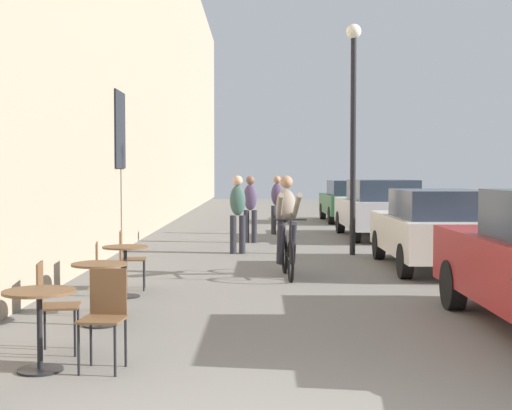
# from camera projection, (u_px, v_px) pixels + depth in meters

# --- Properties ---
(building_facade_left) EXTENTS (0.54, 68.00, 11.23)m
(building_facade_left) POSITION_uv_depth(u_px,v_px,m) (125.00, 18.00, 17.86)
(building_facade_left) COLOR tan
(building_facade_left) RESTS_ON ground_plane
(cafe_table_near) EXTENTS (0.64, 0.64, 0.72)m
(cafe_table_near) POSITION_uv_depth(u_px,v_px,m) (40.00, 313.00, 6.32)
(cafe_table_near) COLOR black
(cafe_table_near) RESTS_ON ground_plane
(cafe_chair_near_toward_street) EXTENTS (0.43, 0.43, 0.89)m
(cafe_chair_near_toward_street) POSITION_uv_depth(u_px,v_px,m) (51.00, 301.00, 6.95)
(cafe_chair_near_toward_street) COLOR black
(cafe_chair_near_toward_street) RESTS_ON ground_plane
(cafe_chair_near_toward_wall) EXTENTS (0.42, 0.42, 0.89)m
(cafe_chair_near_toward_wall) POSITION_uv_depth(u_px,v_px,m) (105.00, 311.00, 6.40)
(cafe_chair_near_toward_wall) COLOR black
(cafe_chair_near_toward_wall) RESTS_ON ground_plane
(cafe_table_mid) EXTENTS (0.64, 0.64, 0.72)m
(cafe_table_mid) POSITION_uv_depth(u_px,v_px,m) (100.00, 280.00, 8.22)
(cafe_table_mid) COLOR black
(cafe_table_mid) RESTS_ON ground_plane
(cafe_chair_mid_toward_street) EXTENTS (0.44, 0.44, 0.89)m
(cafe_chair_mid_toward_street) POSITION_uv_depth(u_px,v_px,m) (106.00, 273.00, 8.89)
(cafe_chair_mid_toward_street) COLOR black
(cafe_chair_mid_toward_street) RESTS_ON ground_plane
(cafe_table_far) EXTENTS (0.64, 0.64, 0.72)m
(cafe_table_far) POSITION_uv_depth(u_px,v_px,m) (126.00, 260.00, 10.11)
(cafe_table_far) COLOR black
(cafe_table_far) RESTS_ON ground_plane
(cafe_chair_far_toward_street) EXTENTS (0.42, 0.42, 0.89)m
(cafe_chair_far_toward_street) POSITION_uv_depth(u_px,v_px,m) (128.00, 255.00, 10.74)
(cafe_chair_far_toward_street) COLOR black
(cafe_chair_far_toward_street) RESTS_ON ground_plane
(cyclist_on_bicycle) EXTENTS (0.52, 1.76, 1.74)m
(cyclist_on_bicycle) POSITION_uv_depth(u_px,v_px,m) (287.00, 229.00, 12.16)
(cyclist_on_bicycle) COLOR black
(cyclist_on_bicycle) RESTS_ON ground_plane
(pedestrian_near) EXTENTS (0.36, 0.27, 1.70)m
(pedestrian_near) POSITION_uv_depth(u_px,v_px,m) (238.00, 210.00, 15.53)
(pedestrian_near) COLOR #26262D
(pedestrian_near) RESTS_ON ground_plane
(pedestrian_mid) EXTENTS (0.36, 0.27, 1.68)m
(pedestrian_mid) POSITION_uv_depth(u_px,v_px,m) (251.00, 205.00, 17.97)
(pedestrian_mid) COLOR #26262D
(pedestrian_mid) RESTS_ON ground_plane
(pedestrian_far) EXTENTS (0.35, 0.26, 1.67)m
(pedestrian_far) POSITION_uv_depth(u_px,v_px,m) (277.00, 201.00, 20.45)
(pedestrian_far) COLOR #26262D
(pedestrian_far) RESTS_ON ground_plane
(street_lamp) EXTENTS (0.32, 0.32, 4.90)m
(street_lamp) POSITION_uv_depth(u_px,v_px,m) (354.00, 109.00, 15.20)
(street_lamp) COLOR black
(street_lamp) RESTS_ON ground_plane
(parked_car_second) EXTENTS (1.77, 4.11, 1.45)m
(parked_car_second) POSITION_uv_depth(u_px,v_px,m) (435.00, 228.00, 13.06)
(parked_car_second) COLOR beige
(parked_car_second) RESTS_ON ground_plane
(parked_car_third) EXTENTS (1.91, 4.44, 1.57)m
(parked_car_third) POSITION_uv_depth(u_px,v_px,m) (379.00, 208.00, 19.28)
(parked_car_third) COLOR #B7B7BC
(parked_car_third) RESTS_ON ground_plane
(parked_car_fourth) EXTENTS (1.80, 4.20, 1.49)m
(parked_car_fourth) POSITION_uv_depth(u_px,v_px,m) (349.00, 200.00, 25.65)
(parked_car_fourth) COLOR #23512D
(parked_car_fourth) RESTS_ON ground_plane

